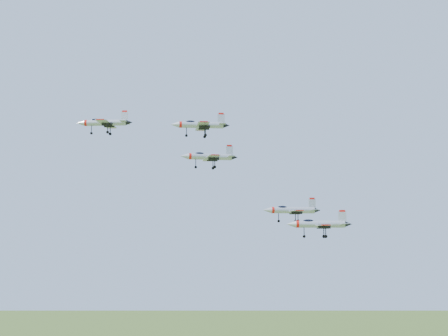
{
  "coord_description": "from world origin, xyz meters",
  "views": [
    {
      "loc": [
        2.67,
        -132.36,
        116.15
      ],
      "look_at": [
        1.45,
        -3.34,
        130.62
      ],
      "focal_mm": 50.0,
      "sensor_mm": 36.0,
      "label": 1
    }
  ],
  "objects": [
    {
      "name": "jet_left_high",
      "position": [
        -1.85,
        -2.59,
        133.13
      ],
      "size": [
        12.33,
        10.36,
        3.31
      ],
      "rotation": [
        0.0,
        0.0,
        0.19
      ],
      "color": "#B3B8C1"
    },
    {
      "name": "jet_right_high",
      "position": [
        -2.78,
        -22.41,
        136.28
      ],
      "size": [
        10.75,
        8.95,
        2.87
      ],
      "rotation": [
        0.0,
        0.0,
        0.12
      ],
      "color": "#B3B8C1"
    },
    {
      "name": "jet_lead",
      "position": [
        -26.51,
        9.37,
        142.65
      ],
      "size": [
        13.24,
        10.93,
        3.54
      ],
      "rotation": [
        0.0,
        0.0,
        -0.05
      ],
      "color": "#B3B8C1"
    },
    {
      "name": "jet_left_low",
      "position": [
        16.38,
        7.35,
        122.33
      ],
      "size": [
        13.32,
        11.11,
        3.56
      ],
      "rotation": [
        0.0,
        0.0,
        0.13
      ],
      "color": "#B3B8C1"
    },
    {
      "name": "jet_right_low",
      "position": [
        20.16,
        -8.57,
        118.86
      ],
      "size": [
        13.1,
        10.76,
        3.51
      ],
      "rotation": [
        0.0,
        0.0,
        0.01
      ],
      "color": "#B3B8C1"
    }
  ]
}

